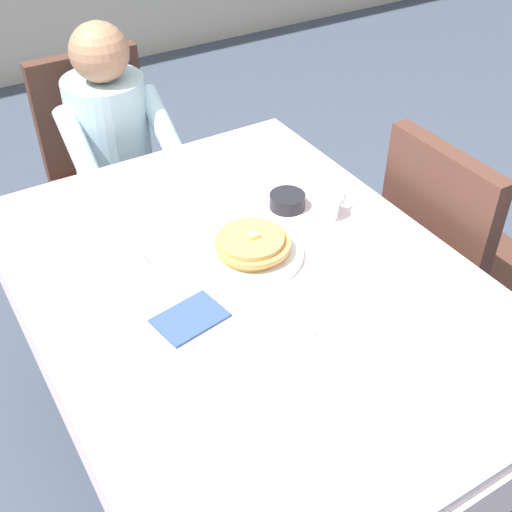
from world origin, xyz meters
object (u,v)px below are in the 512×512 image
Objects in this scene: chair_diner at (104,157)px; diner_person at (114,143)px; chair_right_side at (450,248)px; plate_breakfast at (253,254)px; bowl_butter at (287,201)px; dining_table_main at (253,303)px; cup_coffee at (327,205)px; spoon_near_edge at (325,325)px; syrup_pitcher at (141,260)px; fork_left_of_plate at (195,283)px; breakfast_stack at (252,244)px; knife_right_of_plate at (313,238)px.

diner_person is (-0.00, -0.16, 0.14)m from chair_diner.
chair_diner is 1.00× the size of chair_right_side.
bowl_butter reaches higher than plate_breakfast.
chair_diner reaches higher than dining_table_main.
cup_coffee is (0.34, 0.13, 0.13)m from dining_table_main.
spoon_near_edge is at bearing -88.23° from plate_breakfast.
syrup_pitcher is at bearing 142.57° from dining_table_main.
bowl_butter is (-0.07, 0.10, -0.02)m from cup_coffee.
fork_left_of_plate is at bearing -50.80° from syrup_pitcher.
plate_breakfast is 1.87× the size of spoon_near_edge.
plate_breakfast reaches higher than fork_left_of_plate.
chair_right_side is 3.32× the size of plate_breakfast.
fork_left_of_plate is (0.10, -0.12, -0.04)m from syrup_pitcher.
chair_right_side reaches higher than dining_table_main.
breakfast_stack is at bearing -171.10° from cup_coffee.
spoon_near_edge is (-0.71, -0.24, 0.21)m from chair_right_side.
spoon_near_edge reaches higher than dining_table_main.
dining_table_main is at bearing -158.80° from cup_coffee.
plate_breakfast is at bearing -144.59° from bowl_butter.
chair_right_side is at bearing -16.72° from cup_coffee.
fork_left_of_plate is 1.20× the size of spoon_near_edge.
fork_left_of_plate is at bearing -171.75° from cup_coffee.
breakfast_stack reaches higher than fork_left_of_plate.
diner_person is 0.83m from bowl_butter.
breakfast_stack reaches higher than syrup_pitcher.
cup_coffee is at bearing -86.77° from fork_left_of_plate.
knife_right_of_plate and spoon_near_edge have the same top height.
chair_diner is 6.20× the size of spoon_near_edge.
syrup_pitcher is at bearing 74.20° from diner_person.
diner_person reaches higher than plate_breakfast.
diner_person is 7.47× the size of spoon_near_edge.
chair_diner is 4.44× the size of breakfast_stack.
spoon_near_edge is at bearing 92.92° from diner_person.
spoon_near_edge is (-0.20, -0.48, -0.02)m from bowl_butter.
syrup_pitcher is (-0.29, 0.10, -0.00)m from breakfast_stack.
knife_right_of_plate is (0.24, -0.95, 0.07)m from diner_person.
chair_diner is at bearing -90.00° from diner_person.
syrup_pitcher is 0.40× the size of knife_right_of_plate.
diner_person reaches higher than knife_right_of_plate.
chair_right_side is at bearing 123.52° from chair_diner.
knife_right_of_plate is at bearing -95.01° from fork_left_of_plate.
cup_coffee is 1.41× the size of syrup_pitcher.
spoon_near_edge is (0.20, -0.31, 0.00)m from fork_left_of_plate.
diner_person is 10.18× the size of bowl_butter.
syrup_pitcher reaches higher than plate_breakfast.
chair_right_side is (0.77, 0.00, -0.12)m from dining_table_main.
plate_breakfast is at bearing 93.33° from diner_person.
knife_right_of_plate is at bearing 104.38° from diner_person.
bowl_butter is 0.52m from spoon_near_edge.
syrup_pitcher is (-0.24, 0.18, 0.13)m from dining_table_main.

